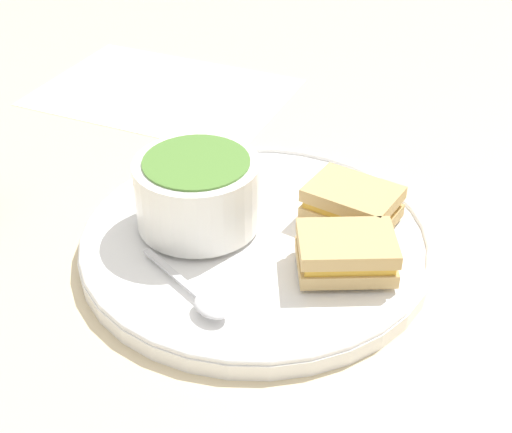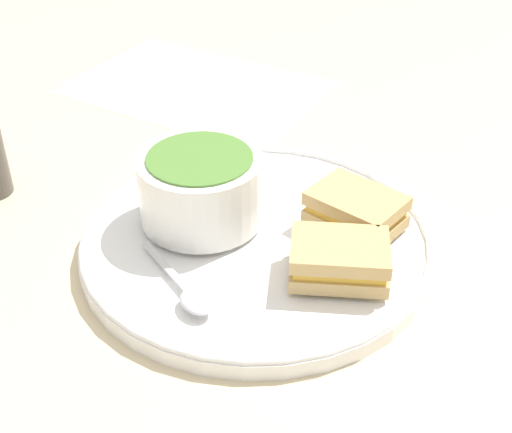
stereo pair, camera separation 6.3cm
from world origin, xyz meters
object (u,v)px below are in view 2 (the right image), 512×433
(soup_bowl, at_px, (202,187))
(sandwich_half_far, at_px, (356,210))
(sandwich_half_near, at_px, (339,259))
(spoon, at_px, (194,297))

(soup_bowl, height_order, sandwich_half_far, soup_bowl)
(soup_bowl, distance_m, sandwich_half_near, 0.15)
(spoon, relative_size, sandwich_half_far, 1.16)
(sandwich_half_far, bearing_deg, soup_bowl, 110.54)
(spoon, distance_m, sandwich_half_near, 0.12)
(soup_bowl, relative_size, sandwich_half_near, 1.18)
(soup_bowl, xyz_separation_m, spoon, (-0.11, -0.05, -0.03))
(spoon, distance_m, sandwich_half_far, 0.17)
(soup_bowl, xyz_separation_m, sandwich_half_near, (-0.02, -0.14, -0.02))
(spoon, relative_size, sandwich_half_near, 1.12)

